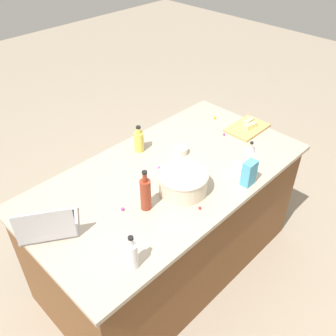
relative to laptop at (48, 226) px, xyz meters
The scene contains 20 objects.
ground_plane 1.25m from the laptop, behind, with size 12.00×12.00×0.00m, color gray.
island_counter 0.96m from the laptop, behind, with size 1.92×1.01×0.90m.
laptop is the anchor object (origin of this frame).
mixing_bowl_large 0.82m from the laptop, 159.46° to the left, with size 0.31×0.31×0.14m.
bottle_vinegar 0.53m from the laptop, 108.91° to the left, with size 0.06×0.06×0.21m.
bottle_soy 0.56m from the laptop, 154.65° to the left, with size 0.06×0.06×0.27m.
bottle_oil 0.90m from the laptop, 165.23° to the right, with size 0.07×0.07×0.20m.
cutting_board 1.65m from the laptop, behind, with size 0.33×0.22×0.02m, color tan.
butter_stick_left 1.70m from the laptop, behind, with size 0.11×0.04×0.04m, color #F4E58C.
butter_stick_right 1.66m from the laptop, behind, with size 0.11×0.04×0.04m, color #F4E58C.
ramekin_small 1.23m from the laptop, 160.75° to the left, with size 0.09×0.09×0.05m, color white.
ramekin_medium 1.05m from the laptop, behind, with size 0.10×0.10×0.05m, color beige.
kitchen_timer 1.45m from the laptop, 166.34° to the left, with size 0.07×0.07×0.08m.
candy_bag 1.22m from the laptop, 154.07° to the left, with size 0.09×0.06×0.17m, color #4CA5CC.
candy_0 0.82m from the laptop, behind, with size 0.02×0.02×0.02m, color #CC3399.
candy_1 1.60m from the laptop, behind, with size 0.02×0.02×0.02m, color yellow.
candy_2 0.85m from the laptop, 146.56° to the left, with size 0.02×0.02×0.02m, color red.
candy_3 1.51m from the laptop, 168.51° to the left, with size 0.02×0.02×0.02m, color yellow.
candy_4 1.45m from the laptop, behind, with size 0.02×0.02×0.02m, color #CC3399.
candy_6 0.42m from the laptop, 158.10° to the left, with size 0.02×0.02×0.02m, color #CC3399.
Camera 1 is at (1.34, 1.32, 2.41)m, focal length 39.38 mm.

